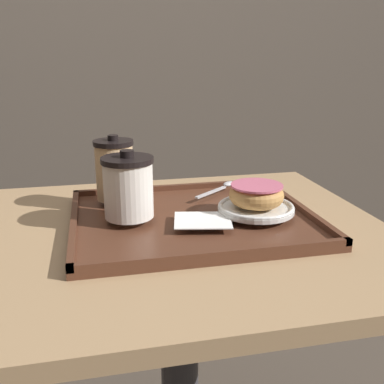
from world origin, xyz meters
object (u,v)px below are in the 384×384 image
(coffee_cup_rear, at_px, (115,170))
(donut_chocolate_glazed, at_px, (257,195))
(spoon, at_px, (224,186))
(coffee_cup_front, at_px, (128,187))

(coffee_cup_rear, distance_m, donut_chocolate_glazed, 0.31)
(coffee_cup_rear, bearing_deg, spoon, 5.70)
(coffee_cup_front, bearing_deg, coffee_cup_rear, 99.10)
(coffee_cup_rear, bearing_deg, donut_chocolate_glazed, -28.79)
(donut_chocolate_glazed, bearing_deg, coffee_cup_rear, 151.21)
(coffee_cup_front, relative_size, spoon, 1.08)
(coffee_cup_front, height_order, spoon, coffee_cup_front)
(coffee_cup_front, bearing_deg, donut_chocolate_glazed, -6.59)
(coffee_cup_rear, height_order, spoon, coffee_cup_rear)
(coffee_cup_front, distance_m, donut_chocolate_glazed, 0.25)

